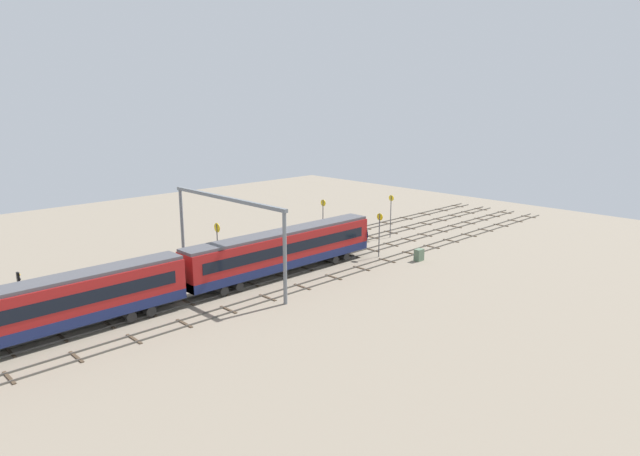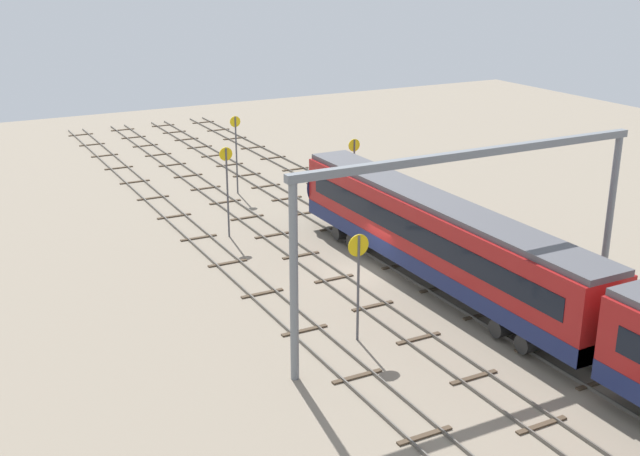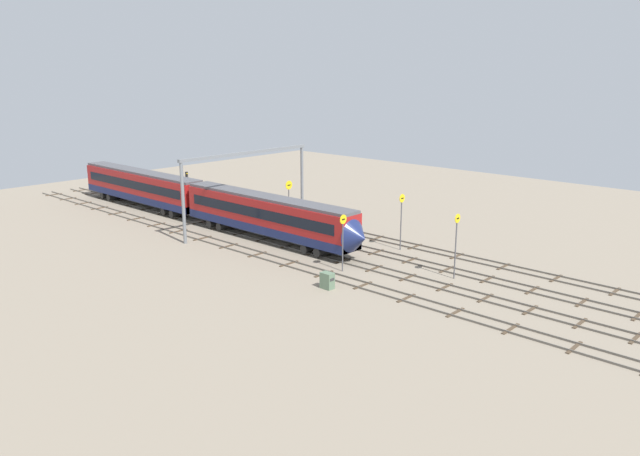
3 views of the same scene
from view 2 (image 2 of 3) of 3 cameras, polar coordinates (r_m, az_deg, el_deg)
name	(u,v)px [view 2 (image 2 of 3)]	position (r m, az deg, el deg)	size (l,w,h in m)	color
ground_plane	(367,272)	(45.41, 3.43, -3.20)	(111.14, 111.14, 0.00)	gray
track_near_foreground	(460,252)	(48.91, 10.02, -1.73)	(95.14, 2.40, 0.16)	#59544C
track_with_train	(400,265)	(46.49, 5.74, -2.64)	(95.14, 2.40, 0.16)	#59544C
track_middle	(334,278)	(44.37, 1.01, -3.63)	(95.14, 2.40, 0.16)	#59544C
track_second_far	(262,293)	(42.59, -4.17, -4.67)	(95.14, 2.40, 0.16)	#59544C
train	(603,325)	(35.01, 19.65, -6.59)	(50.40, 3.24, 4.80)	maroon
overhead_gantry	(472,199)	(36.34, 10.86, 2.07)	(0.40, 18.50, 9.03)	slate
speed_sign_near_foreground	(227,181)	(50.36, -6.69, 3.38)	(0.14, 0.86, 5.86)	#4C4C51
speed_sign_mid_trackside	(354,167)	(54.58, 2.46, 4.41)	(0.14, 0.87, 5.36)	#4C4C51
speed_sign_far_trackside	(358,270)	(36.29, 2.76, -3.06)	(0.14, 1.05, 5.25)	#4C4C51
speed_sign_distant_end	(236,146)	(59.86, -6.05, 5.88)	(0.14, 0.82, 5.92)	#4C4C51
relay_cabinet	(391,189)	(59.24, 5.10, 2.80)	(1.12, 0.75, 1.41)	#597259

